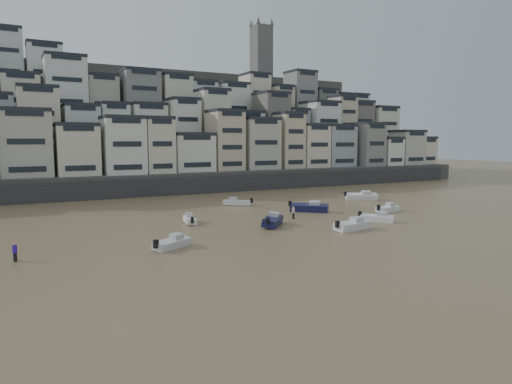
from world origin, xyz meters
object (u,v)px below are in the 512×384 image
boat_a (352,224)px  boat_e (309,206)px  boat_f (190,219)px  person_blue (15,252)px  boat_b (377,217)px  person_pink (293,213)px  boat_j (172,242)px  boat_g (361,195)px  boat_c (273,220)px  boat_h (237,201)px  boat_d (388,208)px

boat_a → boat_e: 14.60m
boat_f → person_blue: 22.74m
boat_b → person_pink: person_pink is taller
boat_a → boat_j: bearing=168.2°
boat_a → person_blue: bearing=166.7°
boat_g → boat_c: 30.27m
boat_j → boat_h: 30.72m
boat_b → person_blue: bearing=-128.6°
boat_d → boat_h: size_ratio=0.92×
boat_h → person_blue: 39.75m
boat_c → boat_e: (10.64, 7.29, 0.06)m
person_blue → person_pink: size_ratio=1.00×
boat_c → person_pink: person_pink is taller
boat_j → boat_a: boat_a is taller
boat_j → boat_b: bearing=-25.5°
boat_d → boat_j: bearing=-177.2°
boat_c → person_pink: bearing=-15.9°
boat_d → boat_f: size_ratio=1.09×
boat_a → person_blue: 35.96m
person_blue → boat_b: bearing=-0.1°
boat_c → person_pink: size_ratio=3.34×
boat_g → boat_b: boat_g is taller
boat_b → boat_g: bearing=105.5°
boat_b → boat_a: 7.26m
boat_g → boat_e: (-16.17, -6.77, 0.01)m
boat_b → boat_f: 24.69m
person_pink → boat_b: bearing=-39.7°
boat_d → boat_a: boat_a is taller
boat_e → boat_d: bearing=15.0°
boat_j → boat_f: bearing=33.8°
boat_g → boat_b: 22.27m
boat_j → boat_a: size_ratio=0.85×
boat_j → boat_e: bearing=-2.0°
boat_e → boat_a: bearing=-60.4°
boat_d → person_pink: size_ratio=2.66×
boat_c → person_pink: (5.13, 3.16, 0.08)m
boat_g → boat_a: boat_g is taller
boat_c → boat_d: bearing=-43.2°
boat_c → boat_h: bearing=30.1°
boat_g → boat_e: boat_e is taller
boat_g → person_pink: size_ratio=3.52×
boat_d → boat_b: size_ratio=0.97×
boat_e → person_pink: bearing=-99.3°
boat_a → boat_h: size_ratio=1.09×
person_blue → boat_a: bearing=-4.8°
boat_d → boat_h: 23.99m
boat_g → boat_f: (-35.41, -7.44, -0.26)m
boat_g → boat_a: (-19.76, -20.92, -0.08)m
boat_f → boat_e: 19.26m
boat_g → boat_f: bearing=-139.5°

